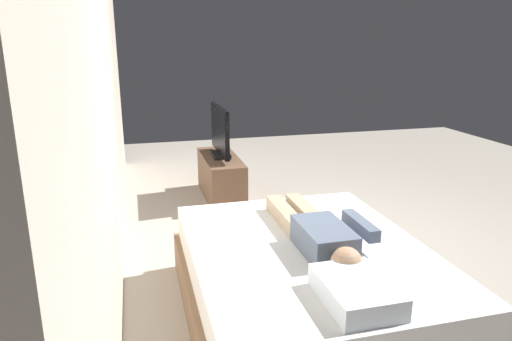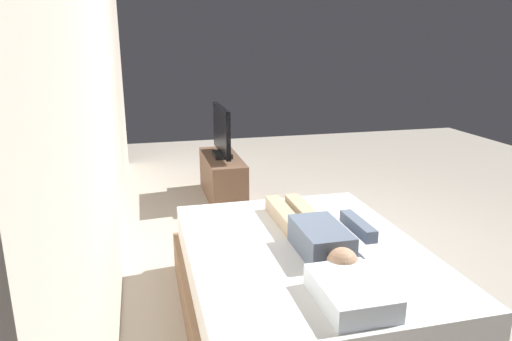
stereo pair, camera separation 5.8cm
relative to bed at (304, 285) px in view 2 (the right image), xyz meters
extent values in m
plane|color=#ADA393|center=(0.94, -0.39, -0.26)|extent=(10.00, 10.00, 0.00)
cube|color=beige|center=(1.34, 1.26, 1.14)|extent=(6.40, 0.10, 2.80)
cube|color=brown|center=(0.00, 0.00, -0.11)|extent=(2.00, 1.57, 0.30)
cube|color=white|center=(0.00, 0.00, 0.16)|extent=(1.92, 1.49, 0.24)
cube|color=white|center=(-0.68, 0.00, 0.34)|extent=(0.48, 0.34, 0.12)
cube|color=slate|center=(-0.10, -0.06, 0.37)|extent=(0.48, 0.28, 0.18)
sphere|color=tan|center=(-0.43, -0.06, 0.37)|extent=(0.18, 0.18, 0.18)
cube|color=tan|center=(0.44, -0.14, 0.33)|extent=(0.60, 0.11, 0.11)
cube|color=tan|center=(0.44, 0.02, 0.33)|extent=(0.60, 0.11, 0.11)
cube|color=slate|center=(-0.04, -0.34, 0.41)|extent=(0.40, 0.08, 0.08)
cube|color=black|center=(0.18, -0.48, 0.29)|extent=(0.15, 0.04, 0.02)
cube|color=brown|center=(2.66, 0.08, -0.01)|extent=(1.10, 0.40, 0.50)
cube|color=black|center=(2.66, 0.08, 0.26)|extent=(0.32, 0.20, 0.05)
cube|color=black|center=(2.66, 0.08, 0.56)|extent=(0.88, 0.05, 0.54)
camera|label=1|loc=(-2.60, 1.04, 1.58)|focal=32.82mm
camera|label=2|loc=(-2.62, 0.98, 1.58)|focal=32.82mm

